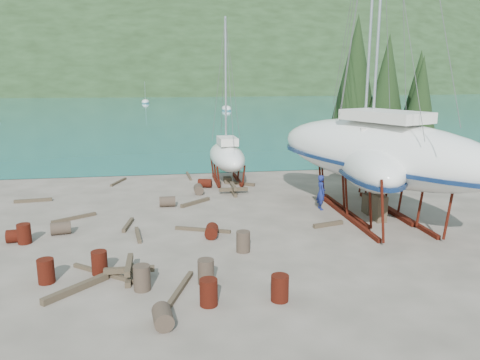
{
  "coord_description": "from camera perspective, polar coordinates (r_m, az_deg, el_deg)",
  "views": [
    {
      "loc": [
        -2.89,
        -19.3,
        7.15
      ],
      "look_at": [
        0.66,
        3.0,
        2.12
      ],
      "focal_mm": 35.0,
      "sensor_mm": 36.0,
      "label": 1
    }
  ],
  "objects": [
    {
      "name": "ground",
      "position": [
        20.78,
        -0.5,
        -7.56
      ],
      "size": [
        600.0,
        600.0,
        0.0
      ],
      "primitive_type": "plane",
      "color": "#574F45",
      "rests_on": "ground"
    },
    {
      "name": "bay_water",
      "position": [
        334.39,
        -8.72,
        11.2
      ],
      "size": [
        700.0,
        700.0,
        0.0
      ],
      "primitive_type": "plane",
      "color": "#186C78",
      "rests_on": "ground"
    },
    {
      "name": "far_hill",
      "position": [
        339.38,
        -8.73,
        11.21
      ],
      "size": [
        800.0,
        360.0,
        110.0
      ],
      "primitive_type": "ellipsoid",
      "color": "black",
      "rests_on": "ground"
    },
    {
      "name": "far_house_left",
      "position": [
        216.99,
        -24.74,
        10.32
      ],
      "size": [
        6.6,
        5.6,
        5.6
      ],
      "color": "beige",
      "rests_on": "ground"
    },
    {
      "name": "far_house_center",
      "position": [
        210.04,
        -13.99,
        11.05
      ],
      "size": [
        6.6,
        5.6,
        5.6
      ],
      "color": "beige",
      "rests_on": "ground"
    },
    {
      "name": "far_house_right",
      "position": [
        211.91,
        -0.13,
        11.42
      ],
      "size": [
        6.6,
        5.6,
        5.6
      ],
      "color": "beige",
      "rests_on": "ground"
    },
    {
      "name": "cypress_near_right",
      "position": [
        34.9,
        17.38,
        9.77
      ],
      "size": [
        3.6,
        3.6,
        10.0
      ],
      "color": "black",
      "rests_on": "ground"
    },
    {
      "name": "cypress_mid_right",
      "position": [
        33.89,
        21.08,
        7.96
      ],
      "size": [
        3.06,
        3.06,
        8.5
      ],
      "color": "black",
      "rests_on": "ground"
    },
    {
      "name": "cypress_back_left",
      "position": [
        36.08,
        13.87,
        11.43
      ],
      "size": [
        4.14,
        4.14,
        11.5
      ],
      "color": "black",
      "rests_on": "ground"
    },
    {
      "name": "cypress_far_right",
      "position": [
        37.22,
        20.83,
        8.77
      ],
      "size": [
        3.24,
        3.24,
        9.0
      ],
      "color": "black",
      "rests_on": "ground"
    },
    {
      "name": "moored_boat_mid",
      "position": [
        100.36,
        -1.67,
        8.69
      ],
      "size": [
        2.0,
        5.0,
        6.05
      ],
      "color": "white",
      "rests_on": "ground"
    },
    {
      "name": "moored_boat_far",
      "position": [
        129.57,
        -11.46,
        9.32
      ],
      "size": [
        2.0,
        5.0,
        6.05
      ],
      "color": "white",
      "rests_on": "ground"
    },
    {
      "name": "large_sailboat_near",
      "position": [
        24.52,
        16.38,
        3.41
      ],
      "size": [
        9.1,
        14.15,
        21.55
      ],
      "rotation": [
        0.0,
        0.0,
        0.41
      ],
      "color": "white",
      "rests_on": "ground"
    },
    {
      "name": "large_sailboat_far",
      "position": [
        25.71,
        15.29,
        2.62
      ],
      "size": [
        6.02,
        11.73,
        17.82
      ],
      "rotation": [
        0.0,
        0.0,
        -0.26
      ],
      "color": "white",
      "rests_on": "ground"
    },
    {
      "name": "small_sailboat_shore",
      "position": [
        32.02,
        -1.61,
        2.95
      ],
      "size": [
        2.4,
        6.91,
        10.94
      ],
      "rotation": [
        0.0,
        0.0,
        0.04
      ],
      "color": "white",
      "rests_on": "ground"
    },
    {
      "name": "worker",
      "position": [
        25.85,
        9.85,
        -1.49
      ],
      "size": [
        0.47,
        0.71,
        1.91
      ],
      "primitive_type": "imported",
      "rotation": [
        0.0,
        0.0,
        1.6
      ],
      "color": "navy",
      "rests_on": "ground"
    },
    {
      "name": "drum_0",
      "position": [
        18.1,
        -22.58,
        -10.21
      ],
      "size": [
        0.58,
        0.58,
        0.88
      ],
      "primitive_type": "cylinder",
      "color": "#611910",
      "rests_on": "ground"
    },
    {
      "name": "drum_1",
      "position": [
        14.37,
        -9.39,
        -16.14
      ],
      "size": [
        0.68,
        0.94,
        0.58
      ],
      "primitive_type": "cylinder",
      "rotation": [
        1.57,
        0.0,
        3.26
      ],
      "color": "#2D2823",
      "rests_on": "ground"
    },
    {
      "name": "drum_2",
      "position": [
        22.88,
        -25.51,
        -6.16
      ],
      "size": [
        0.95,
        0.68,
        0.58
      ],
      "primitive_type": "cylinder",
      "rotation": [
        1.57,
        0.0,
        1.7
      ],
      "color": "#611910",
      "rests_on": "ground"
    },
    {
      "name": "drum_3",
      "position": [
        15.28,
        -3.84,
        -13.51
      ],
      "size": [
        0.58,
        0.58,
        0.88
      ],
      "primitive_type": "cylinder",
      "color": "#611910",
      "rests_on": "ground"
    },
    {
      "name": "drum_4",
      "position": [
        30.69,
        -4.3,
        -0.39
      ],
      "size": [
        0.99,
        0.78,
        0.58
      ],
      "primitive_type": "cylinder",
      "rotation": [
        1.57,
        0.0,
        1.33
      ],
      "color": "#611910",
      "rests_on": "ground"
    },
    {
      "name": "drum_5",
      "position": [
        19.54,
        0.39,
        -7.52
      ],
      "size": [
        0.58,
        0.58,
        0.88
      ],
      "primitive_type": "cylinder",
      "color": "#2D2823",
      "rests_on": "ground"
    },
    {
      "name": "drum_6",
      "position": [
        21.31,
        -3.48,
        -6.24
      ],
      "size": [
        0.72,
        0.97,
        0.58
      ],
      "primitive_type": "cylinder",
      "rotation": [
        1.57,
        0.0,
        -0.17
      ],
      "color": "#611910",
      "rests_on": "ground"
    },
    {
      "name": "drum_7",
      "position": [
        15.58,
        4.88,
        -12.99
      ],
      "size": [
        0.58,
        0.58,
        0.88
      ],
      "primitive_type": "cylinder",
      "color": "#611910",
      "rests_on": "ground"
    },
    {
      "name": "drum_8",
      "position": [
        22.53,
        -24.82,
        -5.97
      ],
      "size": [
        0.58,
        0.58,
        0.88
      ],
      "primitive_type": "cylinder",
      "color": "#611910",
      "rests_on": "ground"
    },
    {
      "name": "drum_9",
      "position": [
        26.46,
        -8.83,
        -2.61
      ],
      "size": [
        0.89,
        0.59,
        0.58
      ],
      "primitive_type": "cylinder",
      "rotation": [
        1.57,
        0.0,
        1.56
      ],
      "color": "#2D2823",
      "rests_on": "ground"
    },
    {
      "name": "drum_10",
      "position": [
        18.21,
        -16.76,
        -9.62
      ],
      "size": [
        0.58,
        0.58,
        0.88
      ],
      "primitive_type": "cylinder",
      "color": "#611910",
      "rests_on": "ground"
    },
    {
      "name": "drum_11",
      "position": [
        29.08,
        -5.07,
        -1.13
      ],
      "size": [
        0.58,
        0.88,
        0.58
      ],
      "primitive_type": "cylinder",
      "rotation": [
        1.57,
        0.0,
        3.14
      ],
      "color": "#2D2823",
      "rests_on": "ground"
    },
    {
      "name": "drum_15",
      "position": [
        23.18,
        -21.01,
        -5.52
      ],
      "size": [
        0.97,
        0.73,
        0.58
      ],
      "primitive_type": "cylinder",
      "rotation": [
        1.57,
        0.0,
        1.75
      ],
      "color": "#2D2823",
      "rests_on": "ground"
    },
    {
      "name": "drum_16",
      "position": [
        16.58,
        -11.87,
        -11.6
      ],
      "size": [
        0.58,
        0.58,
        0.88
      ],
      "primitive_type": "cylinder",
      "color": "#2D2823",
      "rests_on": "ground"
    },
    {
      "name": "drum_17",
      "position": [
        16.77,
        -4.17,
        -11.06
      ],
      "size": [
        0.58,
        0.58,
        0.88
      ],
      "primitive_type": "cylinder",
      "color": "#2D2823",
      "rests_on": "ground"
    },
    {
      "name": "timber_0",
      "position": [
        33.05,
        -14.59,
        -0.22
      ],
      "size": [
        0.91,
        2.22,
        0.14
      ],
      "primitive_type": "cube",
      "rotation": [
        0.0,
        0.0,
        2.8
      ],
      "color": "brown",
      "rests_on": "ground"
    },
    {
      "name": "timber_1",
      "position": [
        23.26,
        10.7,
        -5.32
      ],
      "size": [
        1.64,
        0.63,
        0.19
      ],
      "primitive_type": "cube",
      "rotation": [
        0.0,
        0.0,
        1.84
      ],
      "color": "brown",
      "rests_on": "ground"
    },
    {
      "name": "timber_2",
      "position": [
        29.68,
        -23.91,
        -2.29
      ],
      "size": [
        2.06,
        0.42,
        0.19
      ],
      "primitive_type": "cube",
      "rotation": [
        0.0,
        0.0,
        1.69
      ],
      "color": "brown",
      "rests_on": "ground"
    },
    {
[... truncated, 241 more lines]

